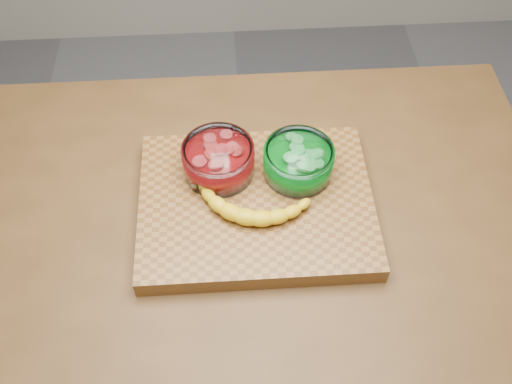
{
  "coord_description": "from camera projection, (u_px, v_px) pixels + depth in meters",
  "views": [
    {
      "loc": [
        -0.04,
        -0.65,
        1.82
      ],
      "look_at": [
        0.0,
        0.0,
        0.96
      ],
      "focal_mm": 40.0,
      "sensor_mm": 36.0,
      "label": 1
    }
  ],
  "objects": [
    {
      "name": "ground",
      "position": [
        256.0,
        370.0,
        1.85
      ],
      "size": [
        3.5,
        3.5,
        0.0
      ],
      "primitive_type": "plane",
      "color": "slate",
      "rests_on": "ground"
    },
    {
      "name": "counter",
      "position": [
        256.0,
        309.0,
        1.49
      ],
      "size": [
        1.2,
        0.8,
        0.9
      ],
      "primitive_type": "cube",
      "color": "#4E3217",
      "rests_on": "ground"
    },
    {
      "name": "cutting_board",
      "position": [
        256.0,
        204.0,
        1.11
      ],
      "size": [
        0.45,
        0.35,
        0.04
      ],
      "primitive_type": "cube",
      "color": "brown",
      "rests_on": "counter"
    },
    {
      "name": "bowl_red",
      "position": [
        219.0,
        160.0,
        1.11
      ],
      "size": [
        0.14,
        0.14,
        0.07
      ],
      "color": "white",
      "rests_on": "cutting_board"
    },
    {
      "name": "bowl_green",
      "position": [
        298.0,
        162.0,
        1.11
      ],
      "size": [
        0.14,
        0.14,
        0.06
      ],
      "color": "white",
      "rests_on": "cutting_board"
    },
    {
      "name": "banana",
      "position": [
        253.0,
        200.0,
        1.07
      ],
      "size": [
        0.25,
        0.14,
        0.04
      ],
      "primitive_type": null,
      "color": "gold",
      "rests_on": "cutting_board"
    }
  ]
}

